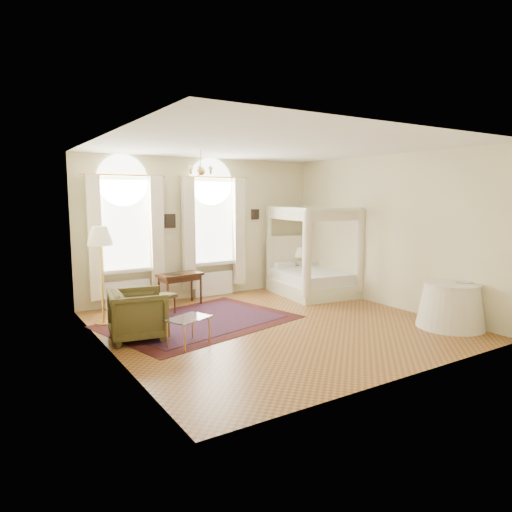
{
  "coord_description": "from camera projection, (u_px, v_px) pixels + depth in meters",
  "views": [
    {
      "loc": [
        -4.75,
        -6.88,
        2.42
      ],
      "look_at": [
        -0.15,
        0.4,
        1.28
      ],
      "focal_mm": 32.0,
      "sensor_mm": 36.0,
      "label": 1
    }
  ],
  "objects": [
    {
      "name": "nightstand",
      "position": [
        300.0,
        275.0,
        12.25
      ],
      "size": [
        0.52,
        0.5,
        0.6
      ],
      "primitive_type": "cube",
      "rotation": [
        0.0,
        0.0,
        -0.34
      ],
      "color": "#3B2110",
      "rests_on": "ground"
    },
    {
      "name": "coffee_table",
      "position": [
        188.0,
        320.0,
        7.39
      ],
      "size": [
        0.8,
        0.69,
        0.46
      ],
      "color": "white",
      "rests_on": "ground"
    },
    {
      "name": "stool",
      "position": [
        165.0,
        297.0,
        9.36
      ],
      "size": [
        0.46,
        0.46,
        0.42
      ],
      "color": "#4D4221",
      "rests_on": "ground"
    },
    {
      "name": "side_table",
      "position": [
        451.0,
        305.0,
        8.43
      ],
      "size": [
        1.22,
        1.22,
        0.83
      ],
      "color": "white",
      "rests_on": "ground"
    },
    {
      "name": "nightstand_lamp",
      "position": [
        299.0,
        253.0,
        12.1
      ],
      "size": [
        0.31,
        0.31,
        0.46
      ],
      "color": "gold",
      "rests_on": "nightstand"
    },
    {
      "name": "window_left",
      "position": [
        126.0,
        239.0,
        9.81
      ],
      "size": [
        1.62,
        0.27,
        3.29
      ],
      "color": "white",
      "rests_on": "room_walls"
    },
    {
      "name": "armchair",
      "position": [
        138.0,
        314.0,
        7.72
      ],
      "size": [
        1.07,
        1.05,
        0.85
      ],
      "primitive_type": "imported",
      "rotation": [
        0.0,
        0.0,
        1.4
      ],
      "color": "#443C1D",
      "rests_on": "ground"
    },
    {
      "name": "writing_desk",
      "position": [
        180.0,
        278.0,
        10.09
      ],
      "size": [
        1.02,
        0.63,
        0.72
      ],
      "color": "#3B2110",
      "rests_on": "ground"
    },
    {
      "name": "canopy_bed",
      "position": [
        312.0,
        275.0,
        11.22
      ],
      "size": [
        1.84,
        2.16,
        2.15
      ],
      "color": "beige",
      "rests_on": "ground"
    },
    {
      "name": "floor_lamp",
      "position": [
        100.0,
        241.0,
        8.47
      ],
      "size": [
        0.48,
        0.48,
        1.86
      ],
      "color": "gold",
      "rests_on": "ground"
    },
    {
      "name": "room_walls",
      "position": [
        275.0,
        220.0,
        8.34
      ],
      "size": [
        6.0,
        6.0,
        6.0
      ],
      "color": "beige",
      "rests_on": "ground"
    },
    {
      "name": "chandelier",
      "position": [
        201.0,
        170.0,
        8.75
      ],
      "size": [
        0.51,
        0.45,
        0.5
      ],
      "color": "gold",
      "rests_on": "room_walls"
    },
    {
      "name": "oriental_rug",
      "position": [
        200.0,
        321.0,
        8.82
      ],
      "size": [
        3.95,
        3.22,
        0.01
      ],
      "color": "#431010",
      "rests_on": "ground"
    },
    {
      "name": "ground",
      "position": [
        274.0,
        325.0,
        8.6
      ],
      "size": [
        6.0,
        6.0,
        0.0
      ],
      "primitive_type": "plane",
      "color": "#9B5D2D",
      "rests_on": "ground"
    },
    {
      "name": "window_right",
      "position": [
        213.0,
        235.0,
        10.92
      ],
      "size": [
        1.62,
        0.27,
        3.29
      ],
      "color": "white",
      "rests_on": "room_walls"
    },
    {
      "name": "wall_pictures",
      "position": [
        207.0,
        218.0,
        10.89
      ],
      "size": [
        2.54,
        0.03,
        0.39
      ],
      "color": "black",
      "rests_on": "room_walls"
    },
    {
      "name": "book",
      "position": [
        462.0,
        283.0,
        8.31
      ],
      "size": [
        0.26,
        0.3,
        0.02
      ],
      "primitive_type": "imported",
      "rotation": [
        0.0,
        0.0,
        0.29
      ],
      "color": "black",
      "rests_on": "side_table"
    },
    {
      "name": "laptop",
      "position": [
        173.0,
        274.0,
        9.96
      ],
      "size": [
        0.42,
        0.33,
        0.03
      ],
      "primitive_type": "imported",
      "rotation": [
        0.0,
        0.0,
        2.83
      ],
      "color": "black",
      "rests_on": "writing_desk"
    }
  ]
}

